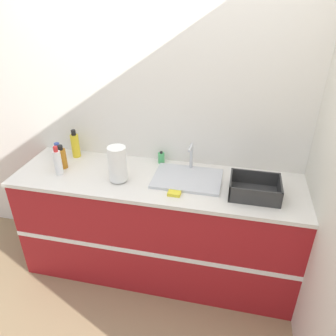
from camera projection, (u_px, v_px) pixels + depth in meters
ground_plane at (150, 295)px, 2.67m from camera, size 12.00×12.00×0.00m
wall_back at (167, 116)px, 2.60m from camera, size 4.60×0.06×2.60m
wall_right at (328, 148)px, 2.08m from camera, size 0.06×2.63×2.60m
counter_cabinet at (158, 226)px, 2.71m from camera, size 2.23×0.65×0.92m
sink at (188, 177)px, 2.47m from camera, size 0.51×0.37×0.23m
paper_towel_roll at (118, 164)px, 2.40m from camera, size 0.14×0.14×0.27m
dish_rack at (254, 190)px, 2.28m from camera, size 0.35×0.27×0.12m
bottle_yellow at (75, 145)px, 2.76m from camera, size 0.07×0.07×0.24m
bottle_amber at (62, 158)px, 2.60m from camera, size 0.07×0.07×0.20m
bottle_white_spray at (58, 162)px, 2.50m from camera, size 0.06×0.06×0.23m
bottle_clear at (58, 152)px, 2.73m from camera, size 0.08×0.08×0.15m
soap_dispenser at (161, 158)px, 2.69m from camera, size 0.05×0.05×0.10m
sponge at (174, 193)px, 2.29m from camera, size 0.09×0.06×0.02m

